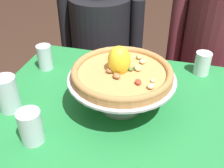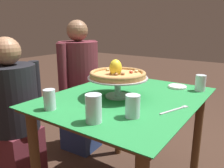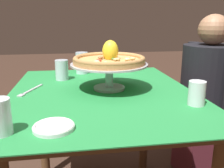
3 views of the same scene
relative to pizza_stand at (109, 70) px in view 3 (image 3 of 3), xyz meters
The scene contains 11 objects.
dining_table 0.23m from the pizza_stand, 50.12° to the right, with size 1.08×0.88×0.77m.
pizza_stand is the anchor object (origin of this frame).
pizza 0.05m from the pizza_stand, 130.97° to the left, with size 0.35×0.35×0.11m.
water_glass_front_right 0.60m from the pizza_stand, 41.99° to the right, with size 0.07×0.07×0.11m.
water_glass_back_left 0.44m from the pizza_stand, 155.50° to the left, with size 0.07×0.07×0.11m.
water_glass_back_right 0.43m from the pizza_stand, 48.08° to the left, with size 0.07×0.07×0.10m.
water_glass_side_left 0.41m from the pizza_stand, 162.64° to the right, with size 0.08×0.08×0.14m.
water_glass_front_left 0.34m from the pizza_stand, 133.78° to the right, with size 0.07×0.07×0.12m.
side_plate 0.50m from the pizza_stand, 29.08° to the right, with size 0.13×0.13×0.02m.
dinner_fork 0.40m from the pizza_stand, 92.45° to the right, with size 0.20×0.09×0.01m.
diner_left 0.84m from the pizza_stand, 112.81° to the left, with size 0.52×0.39×1.14m.
Camera 3 is at (1.14, -0.12, 1.11)m, focal length 39.24 mm.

